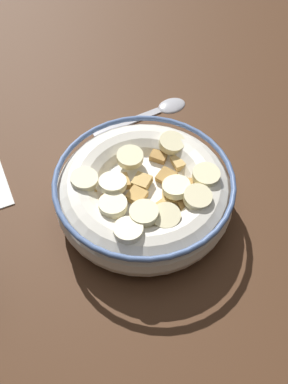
# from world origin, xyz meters

# --- Properties ---
(ground_plane) EXTENTS (1.21, 1.21, 0.02)m
(ground_plane) POSITION_xyz_m (0.00, 0.00, -0.01)
(ground_plane) COLOR #472B19
(cereal_bowl) EXTENTS (0.20, 0.20, 0.06)m
(cereal_bowl) POSITION_xyz_m (0.00, 0.00, 0.03)
(cereal_bowl) COLOR silver
(cereal_bowl) RESTS_ON ground_plane
(spoon) EXTENTS (0.03, 0.14, 0.01)m
(spoon) POSITION_xyz_m (-0.14, 0.09, 0.00)
(spoon) COLOR #A5A5AD
(spoon) RESTS_ON ground_plane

